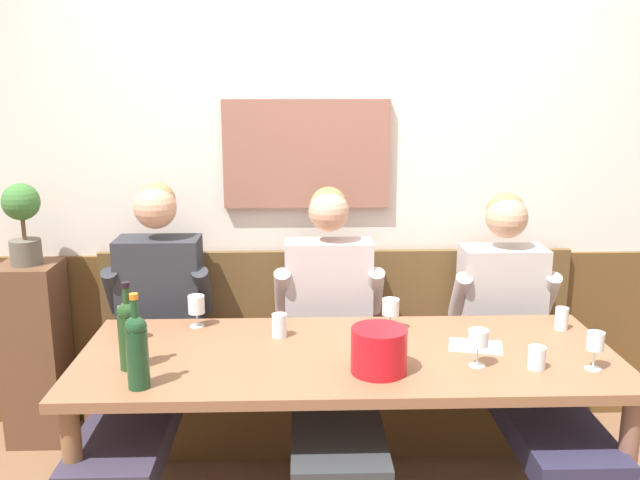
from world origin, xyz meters
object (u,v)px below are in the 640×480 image
object	(u,v)px
wine_glass_near_bucket	(595,343)
water_tumbler_right	(279,325)
wine_glass_mid_left	(126,317)
wine_glass_center_front	(391,309)
wine_glass_mid_right	(478,340)
person_center_right_seat	(332,353)
water_tumbler_center	(537,358)
person_right_seat	(522,349)
wine_glass_left_end	(196,306)
ice_bucket	(379,350)
water_tumbler_left	(562,318)
potted_plant	(23,218)
wine_bottle_clear_water	(129,332)
wine_bottle_amber_mid	(137,349)
person_center_left_seat	(148,346)
wall_bench	(338,385)
dining_table	(348,371)

from	to	relation	value
wine_glass_near_bucket	water_tumbler_right	bearing A→B (deg)	162.63
wine_glass_mid_left	wine_glass_center_front	bearing A→B (deg)	4.38
wine_glass_mid_left	wine_glass_mid_right	world-z (taller)	wine_glass_mid_left
person_center_right_seat	water_tumbler_center	xyz separation A→B (m)	(0.74, -0.47, 0.17)
wine_glass_near_bucket	person_right_seat	bearing A→B (deg)	100.69
wine_glass_left_end	wine_glass_near_bucket	bearing A→B (deg)	-18.10
wine_glass_left_end	wine_glass_mid_left	bearing A→B (deg)	-148.66
person_center_right_seat	water_tumbler_center	bearing A→B (deg)	-32.68
ice_bucket	water_tumbler_left	bearing A→B (deg)	26.30
water_tumbler_right	wine_glass_mid_right	bearing A→B (deg)	-23.42
person_right_seat	ice_bucket	world-z (taller)	person_right_seat
wine_glass_left_end	potted_plant	xyz separation A→B (m)	(-0.87, 0.39, 0.32)
wine_bottle_clear_water	wine_bottle_amber_mid	bearing A→B (deg)	-67.13
person_center_left_seat	wine_glass_center_front	size ratio (longest dim) A/B	9.41
person_right_seat	water_tumbler_left	xyz separation A→B (m)	(0.14, -0.08, 0.17)
wall_bench	ice_bucket	bearing A→B (deg)	-83.38
person_right_seat	potted_plant	distance (m)	2.41
ice_bucket	wall_bench	bearing A→B (deg)	96.62
water_tumbler_right	water_tumbler_center	world-z (taller)	water_tumbler_right
person_center_right_seat	wine_glass_near_bucket	world-z (taller)	person_center_right_seat
wall_bench	potted_plant	distance (m)	1.74
wine_glass_mid_left	water_tumbler_left	xyz separation A→B (m)	(1.84, 0.08, -0.05)
wine_bottle_amber_mid	wine_glass_near_bucket	xyz separation A→B (m)	(1.65, 0.10, -0.04)
dining_table	water_tumbler_left	xyz separation A→B (m)	(0.94, 0.23, 0.13)
wall_bench	person_right_seat	size ratio (longest dim) A/B	1.91
wine_glass_mid_left	person_right_seat	bearing A→B (deg)	5.29
ice_bucket	wine_bottle_amber_mid	bearing A→B (deg)	-173.03
ice_bucket	wine_glass_mid_right	xyz separation A→B (m)	(0.38, 0.04, 0.02)
dining_table	wine_bottle_amber_mid	world-z (taller)	wine_bottle_amber_mid
wine_glass_mid_left	wine_bottle_amber_mid	bearing A→B (deg)	-71.46
water_tumbler_center	potted_plant	world-z (taller)	potted_plant
person_center_right_seat	wine_bottle_amber_mid	size ratio (longest dim) A/B	3.78
water_tumbler_right	potted_plant	bearing A→B (deg)	156.80
water_tumbler_left	water_tumbler_right	size ratio (longest dim) A/B	0.97
ice_bucket	water_tumbler_center	world-z (taller)	ice_bucket
wall_bench	wine_glass_left_end	size ratio (longest dim) A/B	17.23
wine_bottle_amber_mid	wine_bottle_clear_water	size ratio (longest dim) A/B	1.03
water_tumbler_left	potted_plant	world-z (taller)	potted_plant
wall_bench	water_tumbler_left	distance (m)	1.16
water_tumbler_right	wall_bench	bearing A→B (deg)	60.92
wall_bench	person_right_seat	world-z (taller)	person_right_seat
wine_bottle_amber_mid	wine_glass_mid_right	xyz separation A→B (m)	(1.23, 0.14, -0.04)
person_center_left_seat	ice_bucket	bearing A→B (deg)	-28.19
ice_bucket	water_tumbler_center	distance (m)	0.59
water_tumbler_right	water_tumbler_center	distance (m)	1.03
wine_glass_near_bucket	person_center_right_seat	bearing A→B (deg)	152.78
wine_glass_near_bucket	water_tumbler_left	world-z (taller)	wine_glass_near_bucket
person_center_left_seat	water_tumbler_left	bearing A→B (deg)	-3.20
water_tumbler_left	water_tumbler_center	world-z (taller)	water_tumbler_left
dining_table	wine_glass_mid_left	size ratio (longest dim) A/B	14.18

